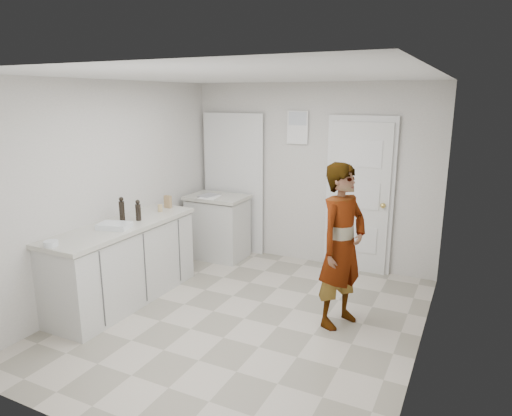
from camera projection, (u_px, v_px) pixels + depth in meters
The scene contains 12 objects.
ground at pixel (244, 319), 4.88m from camera, with size 4.00×4.00×0.00m, color gray.
room_shell at pixel (297, 191), 6.41m from camera, with size 4.00×4.00×4.00m.
main_counter at pixel (124, 265), 5.23m from camera, with size 0.64×1.96×0.93m.
side_counter at pixel (218, 229), 6.67m from camera, with size 0.84×0.61×0.93m.
person at pixel (342, 246), 4.60m from camera, with size 0.62×0.41×1.69m, color silver.
cake_mix_box at pixel (168, 202), 5.83m from camera, with size 0.10×0.04×0.16m, color olive.
spice_jar at pixel (160, 208), 5.64m from camera, with size 0.06×0.06×0.09m, color tan.
oil_cruet_a at pixel (138, 211), 5.23m from camera, with size 0.06×0.06×0.24m.
oil_cruet_b at pixel (122, 209), 5.21m from camera, with size 0.06×0.06×0.28m.
baking_dish at pixel (114, 226), 4.93m from camera, with size 0.38×0.31×0.06m.
egg_bowl at pixel (51, 244), 4.34m from camera, with size 0.13×0.13×0.05m.
papers at pixel (210, 197), 6.44m from camera, with size 0.24×0.31×0.01m, color white.
Camera 1 is at (2.09, -3.94, 2.32)m, focal length 32.00 mm.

